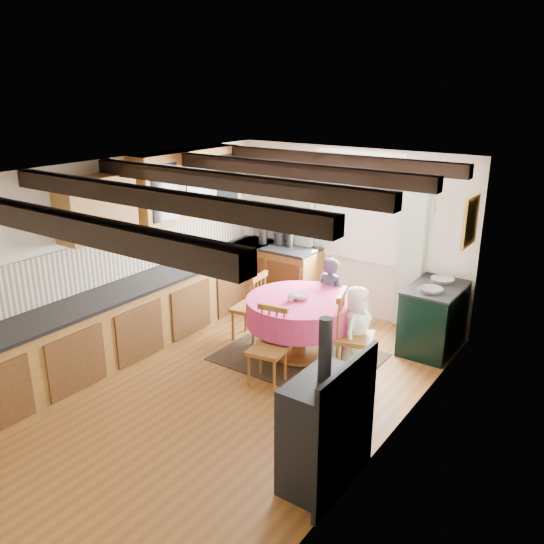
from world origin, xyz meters
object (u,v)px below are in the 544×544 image
Objects in this scene: chair_right at (355,335)px; cast_iron_stove at (323,403)px; chair_left at (249,306)px; child_right at (356,329)px; child_far at (330,299)px; cup at (291,297)px; dining_table at (299,328)px; aga_range at (433,317)px; chair_near at (267,348)px.

cast_iron_stove reaches higher than chair_right.
chair_left is 0.89× the size of child_right.
child_far is 11.29× the size of cup.
child_far is at bearing 28.75° from chair_right.
dining_table is 1.71m from aga_range.
chair_left is 0.62× the size of cast_iron_stove.
cup reaches higher than dining_table.
aga_range is 1.19m from child_right.
cup reaches higher than aga_range.
cup is at bearing 82.17° from chair_right.
cast_iron_stove reaches higher than dining_table.
cast_iron_stove is at bearing -165.35° from child_right.
cast_iron_stove is 2.19m from cup.
cast_iron_stove is (0.11, -2.98, 0.32)m from aga_range.
chair_right is 10.02× the size of cup.
child_right reaches higher than chair_near.
chair_left is at bearing -152.81° from aga_range.
aga_range is (1.21, 1.91, -0.02)m from chair_near.
chair_near is 0.95× the size of aga_range.
cast_iron_stove reaches higher than child_far.
cast_iron_stove is (1.36, -1.81, 0.36)m from dining_table.
chair_right is (0.75, 0.01, 0.11)m from dining_table.
chair_left is 1.07m from child_far.
child_right is 0.84m from cup.
chair_left is at bearing 164.61° from cup.
chair_left is 1.59m from chair_right.
cup is at bearing 94.74° from child_far.
cast_iron_stove reaches higher than aga_range.
chair_right is 0.11m from child_right.
cast_iron_stove is (2.20, -1.90, 0.29)m from chair_left.
cast_iron_stove is 1.44× the size of child_right.
child_far is at bearing 83.23° from cup.
cup is (-0.09, -0.80, 0.26)m from child_far.
chair_right is at bearing -113.68° from aga_range.
chair_near is 1.22m from chair_left.
cast_iron_stove is at bearing -87.88° from aga_range.
aga_range is at bearing -31.60° from child_right.
child_right is at bearing 3.98° from chair_right.
chair_near reaches higher than aga_range.
chair_left reaches higher than chair_near.
child_right is (-0.04, 0.10, 0.02)m from chair_right.
aga_range is at bearing 92.12° from cast_iron_stove.
chair_near reaches higher than cup.
aga_range is 0.90× the size of child_right.
cast_iron_stove is at bearing -52.99° from dining_table.
child_right reaches higher than chair_left.
child_far reaches higher than chair_right.
child_far is at bearing 116.55° from chair_left.
aga_range is 0.83× the size of child_far.
chair_near is 8.89× the size of cup.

